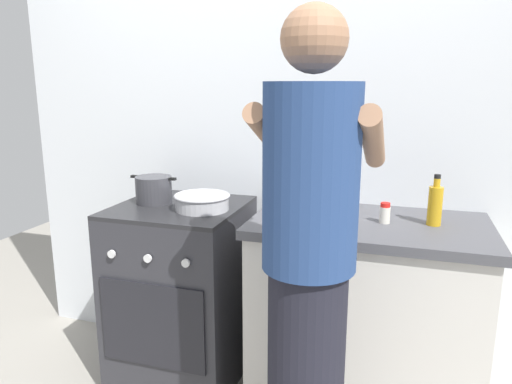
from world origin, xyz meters
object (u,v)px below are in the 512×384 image
mixing_bowl (202,201)px  spice_bottle (385,213)px  utensil_crock (329,188)px  oil_bottle (435,205)px  person (308,278)px  pot (154,190)px  stove_range (182,292)px

mixing_bowl → spice_bottle: spice_bottle is taller
mixing_bowl → utensil_crock: bearing=22.7°
spice_bottle → oil_bottle: bearing=9.1°
mixing_bowl → person: bearing=-41.6°
pot → oil_bottle: 1.30m
mixing_bowl → oil_bottle: 1.02m
utensil_crock → spice_bottle: size_ratio=3.45×
stove_range → utensil_crock: bearing=15.6°
utensil_crock → spice_bottle: utensil_crock is taller
stove_range → spice_bottle: size_ratio=10.25×
spice_bottle → person: person is taller
stove_range → utensil_crock: size_ratio=2.97×
pot → person: (0.89, -0.60, -0.11)m
utensil_crock → oil_bottle: (0.46, -0.17, -0.00)m
oil_bottle → spice_bottle: bearing=-170.9°
stove_range → oil_bottle: oil_bottle is taller
utensil_crock → person: size_ratio=0.18×
utensil_crock → stove_range: bearing=-164.4°
spice_bottle → oil_bottle: size_ratio=0.41×
mixing_bowl → oil_bottle: size_ratio=1.23×
person → oil_bottle: bearing=56.5°
mixing_bowl → utensil_crock: size_ratio=0.87×
pot → utensil_crock: (0.84, 0.18, 0.03)m
spice_bottle → pot: bearing=179.0°
utensil_crock → spice_bottle: 0.34m
pot → stove_range: bearing=-5.0°
pot → spice_bottle: pot is taller
pot → utensil_crock: 0.86m
utensil_crock → spice_bottle: (0.27, -0.20, -0.05)m
stove_range → pot: (-0.14, 0.01, 0.52)m
spice_bottle → oil_bottle: 0.20m
pot → oil_bottle: size_ratio=1.14×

